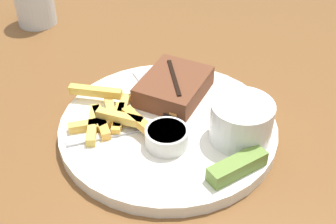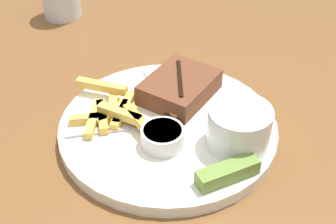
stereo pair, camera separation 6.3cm
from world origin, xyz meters
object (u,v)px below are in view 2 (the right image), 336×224
Objects in this scene: dinner_plate at (168,128)px; fork_utensil at (111,129)px; dipping_sauce_cup at (163,136)px; knife_utensil at (166,105)px; steak_portion at (180,87)px; pickle_spear at (228,172)px; coleslaw_cup at (239,125)px.

dinner_plate is 2.55× the size of fork_utensil.
fork_utensil reaches higher than dinner_plate.
knife_utensil is at bearing 42.13° from dipping_sauce_cup.
knife_utensil reaches higher than fork_utensil.
fork_utensil is (-0.12, 0.01, -0.01)m from steak_portion.
steak_portion is 1.50× the size of pickle_spear.
fork_utensil is at bearing 146.39° from dinner_plate.
pickle_spear is at bearing -151.68° from coleslaw_cup.
pickle_spear is at bearing -41.52° from fork_utensil.
steak_portion is 0.13m from coleslaw_cup.
coleslaw_cup is 0.13m from knife_utensil.
knife_utensil is at bearing 24.43° from fork_utensil.
pickle_spear reaches higher than knife_utensil.
steak_portion is 1.05× the size of fork_utensil.
dipping_sauce_cup reaches higher than pickle_spear.
knife_utensil is (-0.03, -0.00, -0.01)m from steak_portion.
dipping_sauce_cup is 0.68× the size of pickle_spear.
knife_utensil is (0.05, 0.15, -0.01)m from pickle_spear.
steak_portion is 0.03m from knife_utensil.
dinner_plate is at bearing 111.61° from coleslaw_cup.
fork_utensil is (-0.04, 0.17, -0.01)m from pickle_spear.
dipping_sauce_cup is 0.37× the size of knife_utensil.
dinner_plate is at bearing -149.39° from steak_portion.
steak_portion reaches higher than dipping_sauce_cup.
steak_portion reaches higher than knife_utensil.
steak_portion is 0.80× the size of knife_utensil.
dipping_sauce_cup is (-0.07, 0.07, -0.02)m from coleslaw_cup.
dinner_plate is at bearing 36.01° from dipping_sauce_cup.
dinner_plate is 0.05m from dipping_sauce_cup.
steak_portion is (0.06, 0.03, 0.02)m from dinner_plate.
coleslaw_cup reaches higher than pickle_spear.
dipping_sauce_cup reaches higher than knife_utensil.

